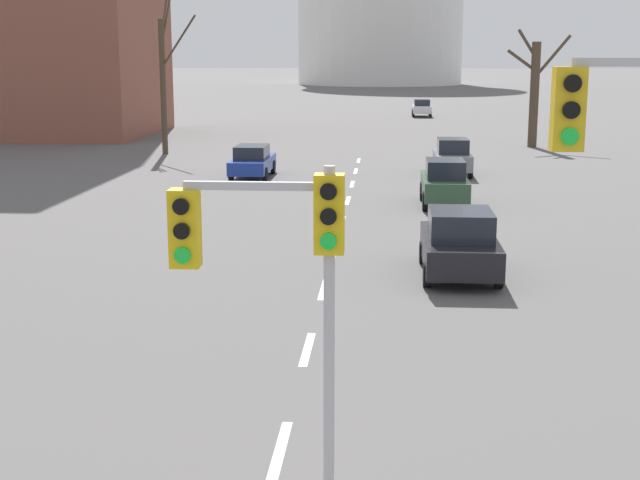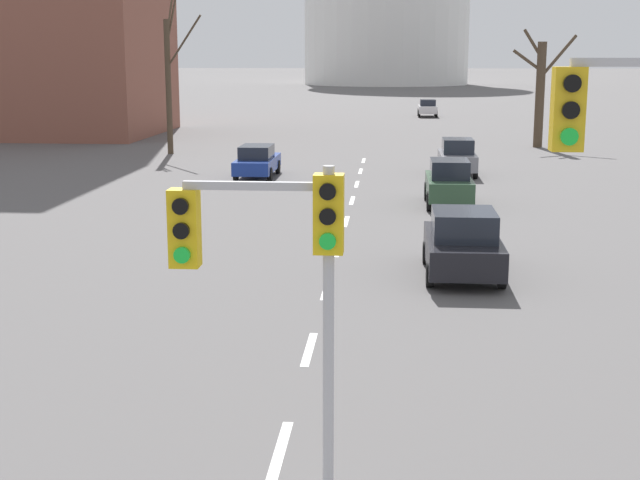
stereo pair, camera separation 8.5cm
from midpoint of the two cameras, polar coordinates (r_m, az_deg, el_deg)
name	(u,v)px [view 1 (the left image)]	position (r m, az deg, el deg)	size (l,w,h in m)	color
lane_stripe_1	(280,450)	(13.10, -2.77, -13.30)	(0.16, 2.00, 0.01)	silver
lane_stripe_2	(307,349)	(17.26, -0.95, -6.99)	(0.16, 2.00, 0.01)	silver
lane_stripe_3	(324,289)	(21.55, 0.12, -3.16)	(0.16, 2.00, 0.01)	silver
lane_stripe_4	(334,249)	(25.92, 0.84, -0.61)	(0.16, 2.00, 0.01)	silver
lane_stripe_5	(342,221)	(30.32, 1.34, 1.20)	(0.16, 2.00, 0.01)	silver
lane_stripe_6	(348,200)	(34.75, 1.72, 2.55)	(0.16, 2.00, 0.01)	silver
lane_stripe_7	(352,184)	(39.20, 2.01, 3.60)	(0.16, 2.00, 0.01)	silver
lane_stripe_8	(356,171)	(43.65, 2.24, 4.43)	(0.16, 2.00, 0.01)	silver
lane_stripe_9	(359,160)	(48.12, 2.43, 5.11)	(0.16, 2.00, 0.01)	silver
traffic_signal_centre_tall	(276,251)	(10.79, -3.04, -0.74)	(2.12, 0.34, 4.26)	#B2B2B7
sedan_near_left	(445,182)	(33.70, 7.90, 3.67)	(1.71, 4.01, 1.76)	#2D4C33
sedan_near_right	(422,108)	(83.59, 6.50, 8.41)	(1.74, 3.86, 1.58)	silver
sedan_mid_centre	(460,243)	(22.97, 8.81, -0.21)	(1.92, 4.08, 1.72)	black
sedan_far_left	(452,157)	(42.54, 8.41, 5.29)	(1.72, 3.87, 1.74)	slate
sedan_far_right	(252,161)	(41.30, -4.41, 5.06)	(1.72, 4.51, 1.51)	navy
bare_tree_left_near	(164,77)	(51.93, -9.99, 10.26)	(2.40, 3.27, 10.11)	#473828
bare_tree_right_near	(535,90)	(56.57, 13.53, 9.33)	(3.89, 1.21, 7.16)	#473828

